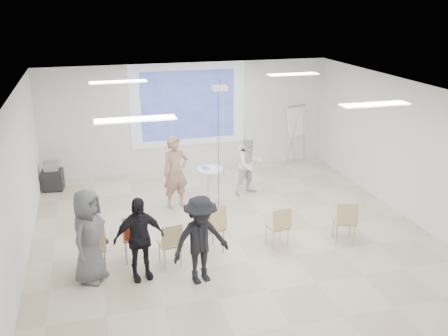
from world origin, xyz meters
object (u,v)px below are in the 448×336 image
object	(u,v)px
pedestal_table	(210,182)
audience_left	(139,233)
player_left	(176,168)
audience_outer	(88,231)
laptop	(170,241)
audience_mid	(201,234)
chair_right_inner	(279,224)
flipchart_easel	(296,121)
chair_left_mid	(135,234)
av_cart	(53,177)
chair_center	(212,225)
chair_left_inner	(171,241)
chair_far_left	(93,245)
player_right	(249,161)
chair_right_far	(345,219)

from	to	relation	value
pedestal_table	audience_left	xyz separation A→B (m)	(-2.03, -3.14, 0.42)
player_left	audience_outer	size ratio (longest dim) A/B	1.03
laptop	audience_mid	size ratio (longest dim) A/B	0.17
chair_right_inner	audience_left	bearing A→B (deg)	-178.67
chair_right_inner	audience_outer	distance (m)	3.60
audience_mid	audience_outer	xyz separation A→B (m)	(-1.82, 0.56, 0.04)
audience_outer	flipchart_easel	world-z (taller)	audience_outer
chair_left_mid	av_cart	world-z (taller)	chair_left_mid
chair_center	flipchart_easel	size ratio (longest dim) A/B	0.58
pedestal_table	audience_mid	size ratio (longest dim) A/B	0.45
chair_left_inner	chair_center	distance (m)	0.87
chair_right_inner	audience_left	distance (m)	2.80
chair_far_left	chair_right_inner	xyz separation A→B (m)	(3.51, 0.02, -0.05)
laptop	av_cart	distance (m)	4.97
chair_left_inner	laptop	bearing A→B (deg)	88.11
chair_left_inner	flipchart_easel	bearing A→B (deg)	38.40
player_right	chair_right_far	bearing A→B (deg)	-87.75
audience_mid	av_cart	bearing A→B (deg)	103.52
pedestal_table	av_cart	size ratio (longest dim) A/B	1.07
audience_outer	chair_left_mid	bearing A→B (deg)	-29.65
player_left	player_right	world-z (taller)	player_left
flipchart_easel	chair_right_inner	bearing A→B (deg)	-135.90
player_left	player_right	distance (m)	1.94
chair_center	laptop	world-z (taller)	chair_center
pedestal_table	flipchart_easel	distance (m)	3.75
audience_outer	av_cart	bearing A→B (deg)	42.13
audience_left	chair_right_far	bearing A→B (deg)	-6.83
chair_left_mid	audience_left	world-z (taller)	audience_left
player_left	audience_mid	distance (m)	3.31
chair_right_far	audience_left	bearing A→B (deg)	-160.82
laptop	audience_left	distance (m)	0.80
chair_center	audience_outer	distance (m)	2.30
chair_far_left	audience_left	bearing A→B (deg)	-26.86
pedestal_table	chair_right_inner	distance (m)	2.82
pedestal_table	audience_left	distance (m)	3.77
chair_right_inner	laptop	xyz separation A→B (m)	(-2.16, -0.05, -0.05)
chair_far_left	chair_left_inner	distance (m)	1.36
chair_left_mid	laptop	bearing A→B (deg)	-20.08
chair_center	av_cart	bearing A→B (deg)	107.66
audience_left	chair_right_inner	bearing A→B (deg)	-1.23
chair_left_mid	laptop	size ratio (longest dim) A/B	3.08
chair_center	laptop	bearing A→B (deg)	172.53
chair_left_inner	audience_left	xyz separation A→B (m)	(-0.59, -0.27, 0.37)
audience_outer	chair_left_inner	bearing A→B (deg)	-54.06
player_right	audience_outer	world-z (taller)	audience_outer
player_left	chair_right_far	bearing A→B (deg)	-56.91
chair_left_mid	pedestal_table	bearing A→B (deg)	52.99
pedestal_table	chair_right_far	world-z (taller)	chair_right_far
av_cart	player_left	bearing A→B (deg)	-27.32
pedestal_table	chair_right_far	distance (m)	3.57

